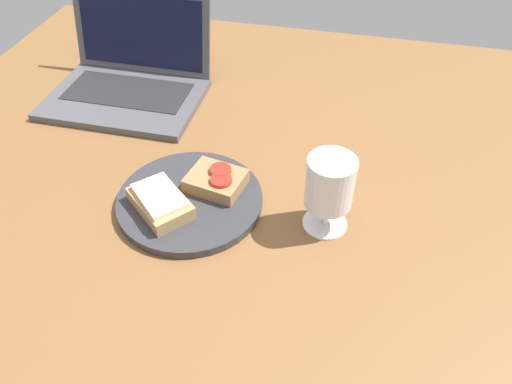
{
  "coord_description": "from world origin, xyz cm",
  "views": [
    {
      "loc": [
        18.82,
        -59.94,
        62.93
      ],
      "look_at": [
        5.22,
        -2.19,
        8.0
      ],
      "focal_mm": 35.0,
      "sensor_mm": 36.0,
      "label": 1
    }
  ],
  "objects_px": {
    "plate": "(190,200)",
    "sandwich_with_cheese": "(160,202)",
    "sandwich_with_tomato": "(216,180)",
    "laptop": "(130,78)",
    "wine_glass": "(329,187)"
  },
  "relations": [
    {
      "from": "sandwich_with_tomato",
      "to": "wine_glass",
      "type": "relative_size",
      "value": 0.79
    },
    {
      "from": "plate",
      "to": "laptop",
      "type": "distance_m",
      "value": 0.4
    },
    {
      "from": "plate",
      "to": "wine_glass",
      "type": "height_order",
      "value": "wine_glass"
    },
    {
      "from": "sandwich_with_cheese",
      "to": "sandwich_with_tomato",
      "type": "distance_m",
      "value": 0.11
    },
    {
      "from": "laptop",
      "to": "wine_glass",
      "type": "bearing_deg",
      "value": -32.92
    },
    {
      "from": "wine_glass",
      "to": "laptop",
      "type": "bearing_deg",
      "value": 147.08
    },
    {
      "from": "plate",
      "to": "laptop",
      "type": "bearing_deg",
      "value": 127.9
    },
    {
      "from": "sandwich_with_tomato",
      "to": "wine_glass",
      "type": "distance_m",
      "value": 0.2
    },
    {
      "from": "plate",
      "to": "sandwich_with_cheese",
      "type": "relative_size",
      "value": 1.91
    },
    {
      "from": "plate",
      "to": "wine_glass",
      "type": "bearing_deg",
      "value": 1.13
    },
    {
      "from": "sandwich_with_cheese",
      "to": "sandwich_with_tomato",
      "type": "xyz_separation_m",
      "value": [
        0.07,
        0.08,
        -0.0
      ]
    },
    {
      "from": "sandwich_with_cheese",
      "to": "sandwich_with_tomato",
      "type": "bearing_deg",
      "value": 45.51
    },
    {
      "from": "plate",
      "to": "sandwich_with_cheese",
      "type": "xyz_separation_m",
      "value": [
        -0.04,
        -0.04,
        0.02
      ]
    },
    {
      "from": "sandwich_with_tomato",
      "to": "laptop",
      "type": "xyz_separation_m",
      "value": [
        -0.28,
        0.27,
        0.01
      ]
    },
    {
      "from": "plate",
      "to": "sandwich_with_tomato",
      "type": "relative_size",
      "value": 2.34
    }
  ]
}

